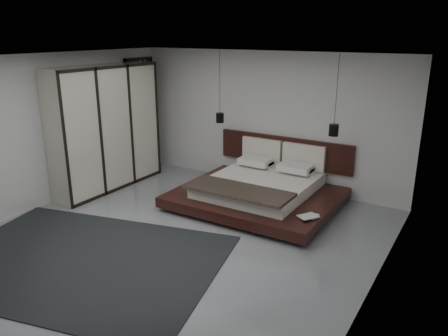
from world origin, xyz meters
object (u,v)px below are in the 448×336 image
Objects in this scene: lattice_screen at (141,115)px; bed at (260,189)px; wardrobe at (106,128)px; rug at (81,260)px; pendant_right at (334,130)px; pendant_left at (220,117)px.

bed is at bearing -9.14° from lattice_screen.
wardrobe reaches higher than rug.
pendant_right is (1.19, 0.47, 1.20)m from bed.
rug is at bearing -109.85° from bed.
rug is (-0.00, -3.78, -1.47)m from pendant_left.
lattice_screen is at bearing 178.00° from pendant_left.
lattice_screen is at bearing 119.81° from rug.
wardrobe is 3.41m from rug.
lattice_screen is 0.66× the size of rug.
pendant_right is 4.71m from rug.
bed is 1.76m from pendant_right.
pendant_right reaches higher than lattice_screen.
bed is 3.39m from wardrobe.
lattice_screen is 1.84× the size of pendant_right.
lattice_screen is 2.22m from pendant_left.
pendant_left is 4.05m from rug.
pendant_left is at bearing 180.00° from pendant_right.
lattice_screen reaches higher than wardrobe.
rug is at bearing -51.96° from wardrobe.
bed is 1.13× the size of wardrobe.
rug is (-2.39, -3.78, -1.49)m from pendant_right.
pendant_left is (-1.19, 0.47, 1.18)m from bed.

